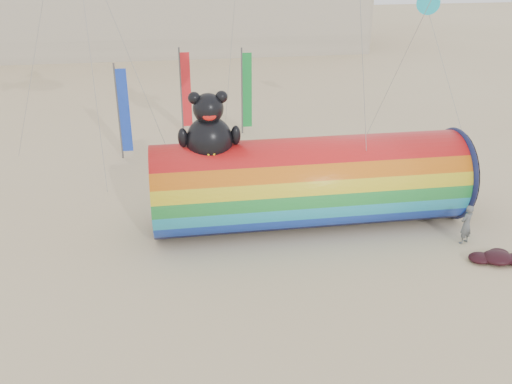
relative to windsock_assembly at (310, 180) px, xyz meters
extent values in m
plane|color=#CCB58C|center=(-3.00, -3.22, -1.98)|extent=(160.00, 160.00, 0.00)
cylinder|color=red|center=(0.01, 0.00, -0.10)|extent=(12.89, 3.76, 3.76)
torus|color=#0F1438|center=(6.33, 0.00, -0.10)|extent=(0.26, 3.94, 3.94)
cylinder|color=black|center=(6.48, 0.00, -0.10)|extent=(0.06, 3.72, 3.72)
ellipsoid|color=black|center=(-4.07, 0.00, 1.94)|extent=(1.84, 1.64, 1.93)
ellipsoid|color=#E6F219|center=(-4.07, -0.59, 1.83)|extent=(0.95, 0.41, 0.83)
sphere|color=black|center=(-4.07, 0.00, 3.23)|extent=(1.18, 1.18, 1.18)
sphere|color=black|center=(-4.58, 0.00, 3.66)|extent=(0.47, 0.47, 0.47)
sphere|color=black|center=(-3.55, 0.00, 3.66)|extent=(0.47, 0.47, 0.47)
ellipsoid|color=red|center=(-4.07, -0.48, 3.07)|extent=(0.52, 0.19, 0.33)
ellipsoid|color=black|center=(-5.09, -0.11, 2.16)|extent=(0.39, 0.39, 0.77)
ellipsoid|color=black|center=(-3.05, -0.11, 2.16)|extent=(0.39, 0.39, 0.77)
imported|color=#555A5C|center=(5.73, -2.63, -1.16)|extent=(0.72, 0.63, 1.65)
ellipsoid|color=#360913|center=(6.26, -4.22, -1.78)|extent=(1.17, 0.99, 0.41)
ellipsoid|color=#360913|center=(5.66, -4.07, -1.82)|extent=(0.91, 0.77, 0.32)
ellipsoid|color=#360913|center=(6.56, -3.82, -1.84)|extent=(0.78, 0.66, 0.27)
cylinder|color=#59595E|center=(-8.22, 9.07, 0.62)|extent=(0.10, 0.10, 5.20)
cube|color=blue|center=(-7.91, 9.07, 0.67)|extent=(0.56, 0.06, 4.50)
cylinder|color=#59595E|center=(-4.77, 12.98, 0.62)|extent=(0.10, 0.10, 5.20)
cube|color=red|center=(-4.46, 12.98, 0.67)|extent=(0.56, 0.06, 4.50)
cylinder|color=#59595E|center=(-1.16, 12.29, 0.62)|extent=(0.10, 0.10, 5.20)
cube|color=#158E37|center=(-0.85, 12.29, 0.67)|extent=(0.56, 0.06, 4.50)
cone|color=#1BC2DB|center=(8.16, 8.40, 6.01)|extent=(1.19, 1.19, 1.08)
camera|label=1|loc=(-5.51, -20.97, 9.31)|focal=40.00mm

